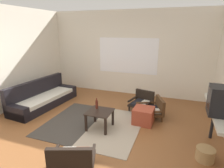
% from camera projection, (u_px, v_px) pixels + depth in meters
% --- Properties ---
extents(ground_plane, '(7.80, 7.80, 0.00)m').
position_uv_depth(ground_plane, '(86.00, 139.00, 3.72)').
color(ground_plane, brown).
extents(far_wall_with_window, '(5.60, 0.13, 2.70)m').
position_uv_depth(far_wall_with_window, '(128.00, 53.00, 6.10)').
color(far_wall_with_window, silver).
rests_on(far_wall_with_window, ground).
extents(area_rug, '(2.13, 1.91, 0.01)m').
position_uv_depth(area_rug, '(93.00, 124.00, 4.31)').
color(area_rug, '#38332D').
rests_on(area_rug, ground).
extents(couch, '(0.87, 2.12, 0.73)m').
position_uv_depth(couch, '(43.00, 98.00, 5.33)').
color(couch, black).
rests_on(couch, ground).
extents(coffee_table, '(0.53, 0.53, 0.41)m').
position_uv_depth(coffee_table, '(100.00, 115.00, 4.05)').
color(coffee_table, black).
rests_on(coffee_table, ground).
extents(armchair_by_window, '(0.65, 0.65, 0.50)m').
position_uv_depth(armchair_by_window, '(142.00, 101.00, 5.05)').
color(armchair_by_window, black).
rests_on(armchair_by_window, ground).
extents(armchair_striped_foreground, '(0.78, 0.73, 0.58)m').
position_uv_depth(armchair_striped_foreground, '(72.00, 160.00, 2.73)').
color(armchair_striped_foreground, black).
rests_on(armchair_striped_foreground, ground).
extents(armchair_corner, '(0.76, 0.78, 0.50)m').
position_uv_depth(armchair_corner, '(152.00, 109.00, 4.60)').
color(armchair_corner, '#472D19').
rests_on(armchair_corner, ground).
extents(ottoman_orange, '(0.46, 0.46, 0.37)m').
position_uv_depth(ottoman_orange, '(143.00, 116.00, 4.32)').
color(ottoman_orange, '#993D28').
rests_on(ottoman_orange, ground).
extents(console_shelf, '(0.43, 1.56, 0.92)m').
position_uv_depth(console_shelf, '(224.00, 116.00, 2.90)').
color(console_shelf, '#B2AD9E').
rests_on(console_shelf, ground).
extents(clay_vase, '(0.23, 0.23, 0.32)m').
position_uv_depth(clay_vase, '(223.00, 97.00, 3.08)').
color(clay_vase, '#935B38').
rests_on(clay_vase, console_shelf).
extents(glass_bottle, '(0.06, 0.06, 0.24)m').
position_uv_depth(glass_bottle, '(97.00, 104.00, 4.15)').
color(glass_bottle, '#5B2319').
rests_on(glass_bottle, coffee_table).
extents(wicker_basket, '(0.30, 0.30, 0.22)m').
position_uv_depth(wicker_basket, '(205.00, 154.00, 3.11)').
color(wicker_basket, '#9E7A4C').
rests_on(wicker_basket, ground).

